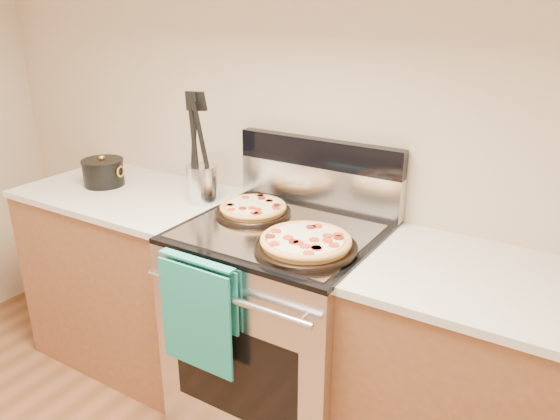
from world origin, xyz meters
The scene contains 17 objects.
wall_back centered at (0.00, 2.00, 1.35)m, with size 4.00×4.00×0.00m, color #C5AC8E.
range_body centered at (0.00, 1.65, 0.45)m, with size 0.76×0.68×0.90m, color #B7B7BC.
oven_window centered at (0.00, 1.31, 0.45)m, with size 0.56×0.01×0.40m, color black.
cooktop centered at (0.00, 1.65, 0.91)m, with size 0.76×0.68×0.02m, color black.
backsplash_lower centered at (0.00, 1.96, 1.01)m, with size 0.76×0.06×0.18m, color silver.
backsplash_upper centered at (0.00, 1.96, 1.16)m, with size 0.76×0.06×0.12m, color black.
oven_handle centered at (0.00, 1.27, 0.80)m, with size 0.03×0.03×0.70m, color silver.
dish_towel centered at (-0.12, 1.27, 0.70)m, with size 0.32×0.05×0.42m, color #15696D, non-canonical shape.
foil_sheet centered at (0.00, 1.62, 0.92)m, with size 0.70×0.55×0.01m, color gray.
cabinet_left centered at (-0.88, 1.68, 0.44)m, with size 1.00×0.62×0.88m, color brown.
countertop_left centered at (-0.88, 1.68, 0.90)m, with size 1.02×0.64×0.03m, color beige.
cabinet_right centered at (0.88, 1.68, 0.44)m, with size 1.00×0.62×0.88m, color brown.
countertop_right centered at (0.88, 1.68, 0.90)m, with size 1.02×0.64×0.03m, color beige.
pepperoni_pizza_back centered at (-0.18, 1.72, 0.95)m, with size 0.31×0.31×0.04m, color #C5833C, non-canonical shape.
pepperoni_pizza_front centered at (0.18, 1.53, 0.95)m, with size 0.37×0.37×0.05m, color #C5833C, non-canonical shape.
utensil_crock centered at (-0.48, 1.76, 1.00)m, with size 0.14×0.14×0.17m, color silver.
saucepan centered at (-1.05, 1.68, 0.97)m, with size 0.19×0.19×0.12m, color black.
Camera 1 is at (1.04, -0.03, 1.77)m, focal length 35.00 mm.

